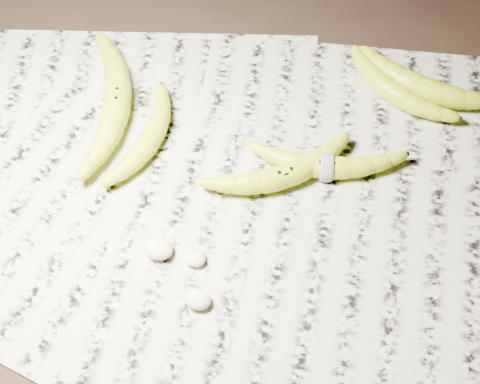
% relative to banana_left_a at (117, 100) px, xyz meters
% --- Properties ---
extents(ground, '(3.00, 3.00, 0.00)m').
position_rel_banana_left_a_xyz_m(ground, '(0.20, -0.13, -0.03)').
color(ground, black).
rests_on(ground, ground).
extents(newspaper_patch, '(0.90, 0.70, 0.01)m').
position_rel_banana_left_a_xyz_m(newspaper_patch, '(0.19, -0.09, -0.02)').
color(newspaper_patch, '#B4AE9A').
rests_on(newspaper_patch, ground).
extents(banana_left_a, '(0.11, 0.25, 0.04)m').
position_rel_banana_left_a_xyz_m(banana_left_a, '(0.00, 0.00, 0.00)').
color(banana_left_a, '#CAE01C').
rests_on(banana_left_a, newspaper_patch).
extents(banana_left_b, '(0.08, 0.17, 0.03)m').
position_rel_banana_left_a_xyz_m(banana_left_b, '(0.07, -0.05, -0.00)').
color(banana_left_b, '#CAE01C').
rests_on(banana_left_b, newspaper_patch).
extents(banana_center, '(0.19, 0.15, 0.04)m').
position_rel_banana_left_a_xyz_m(banana_center, '(0.26, -0.08, -0.00)').
color(banana_center, '#CAE01C').
rests_on(banana_center, newspaper_patch).
extents(banana_taped, '(0.20, 0.07, 0.03)m').
position_rel_banana_left_a_xyz_m(banana_taped, '(0.32, -0.06, -0.00)').
color(banana_taped, '#CAE01C').
rests_on(banana_taped, newspaper_patch).
extents(banana_upper_a, '(0.17, 0.14, 0.03)m').
position_rel_banana_left_a_xyz_m(banana_upper_a, '(0.40, 0.10, -0.00)').
color(banana_upper_a, '#CAE01C').
rests_on(banana_upper_a, newspaper_patch).
extents(banana_upper_b, '(0.20, 0.12, 0.04)m').
position_rel_banana_left_a_xyz_m(banana_upper_b, '(0.44, 0.11, -0.00)').
color(banana_upper_b, '#CAE01C').
rests_on(banana_upper_b, newspaper_patch).
extents(measuring_tape, '(0.01, 0.04, 0.04)m').
position_rel_banana_left_a_xyz_m(measuring_tape, '(0.32, -0.06, -0.00)').
color(measuring_tape, white).
rests_on(measuring_tape, newspaper_patch).
extents(flesh_chunk_a, '(0.04, 0.03, 0.02)m').
position_rel_banana_left_a_xyz_m(flesh_chunk_a, '(0.12, -0.22, -0.01)').
color(flesh_chunk_a, beige).
rests_on(flesh_chunk_a, newspaper_patch).
extents(flesh_chunk_b, '(0.03, 0.03, 0.02)m').
position_rel_banana_left_a_xyz_m(flesh_chunk_b, '(0.19, -0.28, -0.01)').
color(flesh_chunk_b, beige).
rests_on(flesh_chunk_b, newspaper_patch).
extents(flesh_chunk_c, '(0.03, 0.02, 0.02)m').
position_rel_banana_left_a_xyz_m(flesh_chunk_c, '(0.17, -0.23, -0.01)').
color(flesh_chunk_c, beige).
rests_on(flesh_chunk_c, newspaper_patch).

